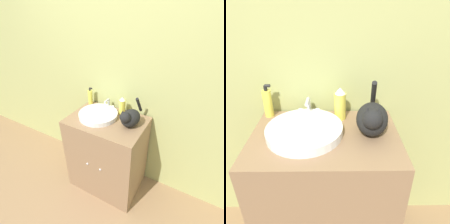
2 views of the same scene
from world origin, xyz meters
The scene contains 7 objects.
wall_back centered at (0.00, 0.58, 1.25)m, with size 6.00×0.05×2.50m.
vanity_cabinet centered at (0.00, 0.27, 0.46)m, with size 0.78×0.55×0.92m.
sink_basin centered at (-0.11, 0.28, 0.94)m, with size 0.40×0.40×0.05m.
faucet centered at (-0.11, 0.48, 0.97)m, with size 0.13×0.10×0.12m.
cat centered at (0.24, 0.28, 1.01)m, with size 0.20×0.35×0.25m.
soap_bottle centered at (-0.34, 0.48, 1.00)m, with size 0.05×0.05×0.20m.
spray_bottle centered at (0.08, 0.45, 1.01)m, with size 0.07×0.07×0.19m.
Camera 2 is at (0.06, -0.68, 1.57)m, focal length 35.00 mm.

